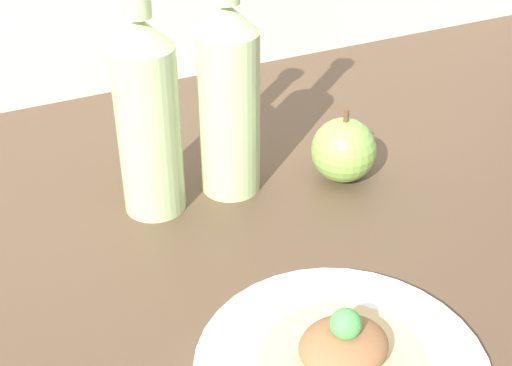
# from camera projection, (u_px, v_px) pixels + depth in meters

# --- Properties ---
(ground_plane) EXTENTS (1.80, 1.10, 0.04)m
(ground_plane) POSITION_uv_depth(u_px,v_px,m) (220.00, 338.00, 0.67)
(ground_plane) COLOR brown
(plated_food) EXTENTS (0.15, 0.15, 0.06)m
(plated_food) POSITION_uv_depth(u_px,v_px,m) (343.00, 350.00, 0.59)
(plated_food) COLOR #D6BC7F
(plated_food) RESTS_ON plate
(cider_bottle_left) EXTENTS (0.07, 0.07, 0.31)m
(cider_bottle_left) POSITION_uv_depth(u_px,v_px,m) (147.00, 111.00, 0.75)
(cider_bottle_left) COLOR #B7D18E
(cider_bottle_left) RESTS_ON ground_plane
(cider_bottle_right) EXTENTS (0.07, 0.07, 0.31)m
(cider_bottle_right) POSITION_uv_depth(u_px,v_px,m) (229.00, 94.00, 0.79)
(cider_bottle_right) COLOR #B7D18E
(cider_bottle_right) RESTS_ON ground_plane
(apple) EXTENTS (0.08, 0.08, 0.09)m
(apple) POSITION_uv_depth(u_px,v_px,m) (344.00, 150.00, 0.85)
(apple) COLOR #84B74C
(apple) RESTS_ON ground_plane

